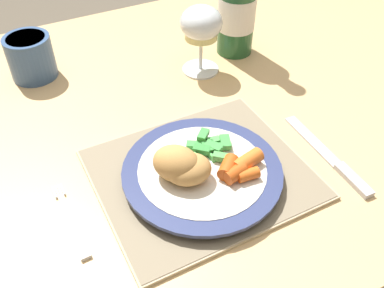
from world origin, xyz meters
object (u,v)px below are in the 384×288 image
(wine_glass, at_px, (201,26))
(dinner_plate, at_px, (202,173))
(dining_table, at_px, (182,141))
(table_knife, at_px, (333,161))
(fork, at_px, (72,225))
(drinking_cup, at_px, (31,56))

(wine_glass, bearing_deg, dinner_plate, -117.85)
(dining_table, height_order, wine_glass, wine_glass)
(table_knife, relative_size, wine_glass, 1.48)
(dinner_plate, xyz_separation_m, fork, (-0.19, 0.01, -0.01))
(fork, bearing_deg, dinner_plate, -2.10)
(dining_table, xyz_separation_m, drinking_cup, (-0.21, 0.22, 0.13))
(fork, distance_m, table_knife, 0.40)
(table_knife, height_order, wine_glass, wine_glass)
(table_knife, xyz_separation_m, drinking_cup, (-0.36, 0.46, 0.04))
(dinner_plate, xyz_separation_m, table_knife, (0.20, -0.06, -0.01))
(dining_table, relative_size, drinking_cup, 17.52)
(fork, bearing_deg, drinking_cup, 84.63)
(fork, height_order, table_knife, table_knife)
(drinking_cup, bearing_deg, table_knife, -52.11)
(dining_table, distance_m, table_knife, 0.29)
(dinner_plate, relative_size, drinking_cup, 2.70)
(table_knife, relative_size, drinking_cup, 2.29)
(table_knife, bearing_deg, wine_glass, 100.27)
(drinking_cup, bearing_deg, wine_glass, -23.99)
(dinner_plate, distance_m, fork, 0.19)
(dining_table, relative_size, dinner_plate, 6.50)
(wine_glass, bearing_deg, fork, -142.23)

